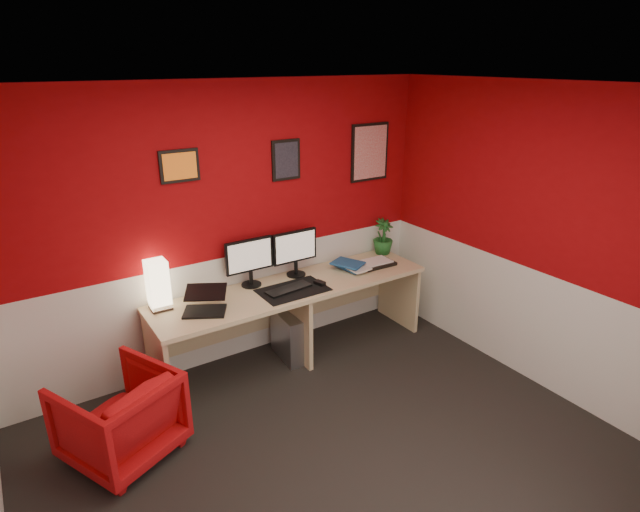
{
  "coord_description": "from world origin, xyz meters",
  "views": [
    {
      "loc": [
        -1.66,
        -2.27,
        2.65
      ],
      "look_at": [
        0.6,
        1.21,
        1.05
      ],
      "focal_mm": 28.9,
      "sensor_mm": 36.0,
      "label": 1
    }
  ],
  "objects": [
    {
      "name": "pc_tower",
      "position": [
        0.41,
        1.43,
        0.23
      ],
      "size": [
        0.23,
        0.46,
        0.45
      ],
      "primitive_type": "cube",
      "rotation": [
        0.0,
        0.0,
        -0.08
      ],
      "color": "#99999E",
      "rests_on": "ground"
    },
    {
      "name": "mouse",
      "position": [
        0.65,
        1.29,
        0.75
      ],
      "size": [
        0.08,
        0.11,
        0.03
      ],
      "primitive_type": "cube",
      "rotation": [
        0.0,
        0.0,
        0.25
      ],
      "color": "black",
      "rests_on": "desk_mat"
    },
    {
      "name": "book_bottom",
      "position": [
        1.02,
        1.43,
        0.74
      ],
      "size": [
        0.25,
        0.32,
        0.03
      ],
      "primitive_type": "imported",
      "rotation": [
        0.0,
        0.0,
        0.14
      ],
      "color": "#1D5088",
      "rests_on": "desk"
    },
    {
      "name": "armchair",
      "position": [
        -1.23,
        0.96,
        0.32
      ],
      "size": [
        0.91,
        0.92,
        0.64
      ],
      "primitive_type": "imported",
      "rotation": [
        0.0,
        0.0,
        3.58
      ],
      "color": "red",
      "rests_on": "ground"
    },
    {
      "name": "potted_plant",
      "position": [
        1.65,
        1.61,
        0.91
      ],
      "size": [
        0.22,
        0.22,
        0.37
      ],
      "primitive_type": "imported",
      "rotation": [
        0.0,
        0.0,
        0.06
      ],
      "color": "#19591E",
      "rests_on": "desk"
    },
    {
      "name": "art_center",
      "position": [
        0.58,
        1.74,
        1.8
      ],
      "size": [
        0.28,
        0.02,
        0.36
      ],
      "primitive_type": "cube",
      "color": "black",
      "rests_on": "wall_back"
    },
    {
      "name": "art_right",
      "position": [
        1.53,
        1.74,
        1.78
      ],
      "size": [
        0.44,
        0.02,
        0.56
      ],
      "primitive_type": "cube",
      "color": "red",
      "rests_on": "wall_back"
    },
    {
      "name": "art_left",
      "position": [
        -0.38,
        1.74,
        1.85
      ],
      "size": [
        0.32,
        0.02,
        0.26
      ],
      "primitive_type": "cube",
      "color": "orange",
      "rests_on": "wall_back"
    },
    {
      "name": "wainscot_right",
      "position": [
        2.0,
        0.0,
        0.5
      ],
      "size": [
        0.01,
        3.5,
        1.0
      ],
      "primitive_type": "cube",
      "color": "silver",
      "rests_on": "ground"
    },
    {
      "name": "book_top",
      "position": [
        0.98,
        1.4,
        0.79
      ],
      "size": [
        0.32,
        0.35,
        0.03
      ],
      "primitive_type": "imported",
      "rotation": [
        0.0,
        0.0,
        0.44
      ],
      "color": "#1D5088",
      "rests_on": "book_middle"
    },
    {
      "name": "wall_right",
      "position": [
        2.0,
        0.0,
        1.25
      ],
      "size": [
        0.01,
        3.5,
        2.5
      ],
      "primitive_type": "cube",
      "color": "#92080C",
      "rests_on": "ground"
    },
    {
      "name": "wall_back",
      "position": [
        0.0,
        1.75,
        1.25
      ],
      "size": [
        4.0,
        0.01,
        2.5
      ],
      "primitive_type": "cube",
      "color": "#92080C",
      "rests_on": "ground"
    },
    {
      "name": "desk",
      "position": [
        0.45,
        1.41,
        0.36
      ],
      "size": [
        2.6,
        0.65,
        0.73
      ],
      "primitive_type": "cube",
      "color": "#D3B787",
      "rests_on": "ground"
    },
    {
      "name": "keyboard",
      "position": [
        0.36,
        1.34,
        0.74
      ],
      "size": [
        0.43,
        0.19,
        0.02
      ],
      "primitive_type": "cube",
      "rotation": [
        0.0,
        0.0,
        0.11
      ],
      "color": "black",
      "rests_on": "desk_mat"
    },
    {
      "name": "shoji_lamp",
      "position": [
        -0.69,
        1.61,
        0.93
      ],
      "size": [
        0.16,
        0.16,
        0.4
      ],
      "primitive_type": "cube",
      "color": "#FFE5B2",
      "rests_on": "desk"
    },
    {
      "name": "zen_tray",
      "position": [
        1.38,
        1.4,
        0.74
      ],
      "size": [
        0.36,
        0.26,
        0.03
      ],
      "primitive_type": "cube",
      "rotation": [
        0.0,
        0.0,
        -0.03
      ],
      "color": "black",
      "rests_on": "desk"
    },
    {
      "name": "ceiling",
      "position": [
        0.0,
        0.0,
        2.5
      ],
      "size": [
        4.0,
        3.5,
        0.01
      ],
      "primitive_type": "cube",
      "color": "white",
      "rests_on": "ground"
    },
    {
      "name": "monitor_left",
      "position": [
        0.13,
        1.62,
        1.02
      ],
      "size": [
        0.45,
        0.06,
        0.58
      ],
      "primitive_type": "cube",
      "color": "black",
      "rests_on": "desk"
    },
    {
      "name": "laptop",
      "position": [
        -0.42,
        1.35,
        0.84
      ],
      "size": [
        0.4,
        0.36,
        0.22
      ],
      "primitive_type": "cube",
      "rotation": [
        0.0,
        0.0,
        -0.51
      ],
      "color": "black",
      "rests_on": "desk"
    },
    {
      "name": "monitor_right",
      "position": [
        0.59,
        1.6,
        1.02
      ],
      "size": [
        0.45,
        0.06,
        0.58
      ],
      "primitive_type": "cube",
      "color": "black",
      "rests_on": "desk"
    },
    {
      "name": "desk_mat",
      "position": [
        0.39,
        1.32,
        0.73
      ],
      "size": [
        0.6,
        0.38,
        0.01
      ],
      "primitive_type": "cube",
      "color": "black",
      "rests_on": "desk"
    },
    {
      "name": "book_middle",
      "position": [
        1.02,
        1.38,
        0.77
      ],
      "size": [
        0.21,
        0.28,
        0.02
      ],
      "primitive_type": "imported",
      "rotation": [
        0.0,
        0.0,
        0.03
      ],
      "color": "silver",
      "rests_on": "book_bottom"
    },
    {
      "name": "ground",
      "position": [
        0.0,
        0.0,
        0.0
      ],
      "size": [
        4.0,
        3.5,
        0.01
      ],
      "primitive_type": "cube",
      "color": "black",
      "rests_on": "ground"
    },
    {
      "name": "wainscot_back",
      "position": [
        0.0,
        1.75,
        0.5
      ],
      "size": [
        4.0,
        0.01,
        1.0
      ],
      "primitive_type": "cube",
      "color": "silver",
      "rests_on": "ground"
    }
  ]
}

